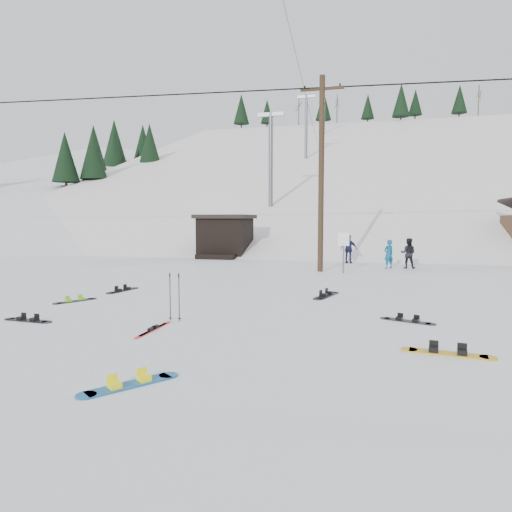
# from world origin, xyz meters

# --- Properties ---
(ground) EXTENTS (200.00, 200.00, 0.00)m
(ground) POSITION_xyz_m (0.00, 0.00, 0.00)
(ground) COLOR white
(ground) RESTS_ON ground
(ski_slope) EXTENTS (60.00, 85.24, 65.97)m
(ski_slope) POSITION_xyz_m (0.00, 55.00, -12.00)
(ski_slope) COLOR white
(ski_slope) RESTS_ON ground
(ridge_left) EXTENTS (47.54, 95.03, 58.38)m
(ridge_left) POSITION_xyz_m (-36.00, 48.00, -11.00)
(ridge_left) COLOR white
(ridge_left) RESTS_ON ground
(treeline_left) EXTENTS (20.00, 64.00, 10.00)m
(treeline_left) POSITION_xyz_m (-34.00, 40.00, 0.00)
(treeline_left) COLOR black
(treeline_left) RESTS_ON ground
(treeline_crest) EXTENTS (50.00, 6.00, 10.00)m
(treeline_crest) POSITION_xyz_m (0.00, 86.00, 0.00)
(treeline_crest) COLOR black
(treeline_crest) RESTS_ON ski_slope
(utility_pole) EXTENTS (2.00, 0.26, 9.00)m
(utility_pole) POSITION_xyz_m (2.00, 14.00, 4.68)
(utility_pole) COLOR #3A2819
(utility_pole) RESTS_ON ground
(trail_sign) EXTENTS (0.50, 0.09, 1.85)m
(trail_sign) POSITION_xyz_m (3.10, 13.58, 1.27)
(trail_sign) COLOR #595B60
(trail_sign) RESTS_ON ground
(lift_hut) EXTENTS (3.40, 4.10, 2.75)m
(lift_hut) POSITION_xyz_m (-5.00, 20.94, 1.36)
(lift_hut) COLOR black
(lift_hut) RESTS_ON ground
(lift_tower_near) EXTENTS (2.20, 0.36, 8.00)m
(lift_tower_near) POSITION_xyz_m (-4.00, 30.00, 7.86)
(lift_tower_near) COLOR #595B60
(lift_tower_near) RESTS_ON ski_slope
(lift_tower_mid) EXTENTS (2.20, 0.36, 8.00)m
(lift_tower_mid) POSITION_xyz_m (-4.00, 50.00, 14.36)
(lift_tower_mid) COLOR #595B60
(lift_tower_mid) RESTS_ON ski_slope
(lift_tower_far) EXTENTS (2.20, 0.36, 8.00)m
(lift_tower_far) POSITION_xyz_m (-4.00, 70.00, 20.86)
(lift_tower_far) COLOR #595B60
(lift_tower_far) RESTS_ON ski_slope
(hero_snowboard) EXTENTS (1.05, 1.33, 0.11)m
(hero_snowboard) POSITION_xyz_m (0.96, -1.53, 0.03)
(hero_snowboard) COLOR #185DA2
(hero_snowboard) RESTS_ON ground
(hero_skis) EXTENTS (0.09, 1.58, 0.08)m
(hero_skis) POSITION_xyz_m (-0.29, 1.64, 0.02)
(hero_skis) COLOR red
(hero_skis) RESTS_ON ground
(ski_poles) EXTENTS (0.32, 0.08, 1.16)m
(ski_poles) POSITION_xyz_m (-0.23, 2.66, 0.59)
(ski_poles) COLOR black
(ski_poles) RESTS_ON ground
(board_scatter_a) EXTENTS (1.37, 0.33, 0.10)m
(board_scatter_a) POSITION_xyz_m (-3.66, 1.72, 0.02)
(board_scatter_a) COLOR black
(board_scatter_a) RESTS_ON ground
(board_scatter_b) EXTENTS (0.48, 1.52, 0.11)m
(board_scatter_b) POSITION_xyz_m (-3.90, 6.43, 0.03)
(board_scatter_b) COLOR black
(board_scatter_b) RESTS_ON ground
(board_scatter_c) EXTENTS (0.76, 1.23, 0.09)m
(board_scatter_c) POSITION_xyz_m (-4.22, 4.29, 0.02)
(board_scatter_c) COLOR black
(board_scatter_c) RESTS_ON ground
(board_scatter_d) EXTENTS (1.27, 0.64, 0.09)m
(board_scatter_d) POSITION_xyz_m (5.25, 3.96, 0.02)
(board_scatter_d) COLOR black
(board_scatter_d) RESTS_ON ground
(board_scatter_e) EXTENTS (1.63, 0.48, 0.12)m
(board_scatter_e) POSITION_xyz_m (5.77, 1.34, 0.03)
(board_scatter_e) COLOR gold
(board_scatter_e) RESTS_ON ground
(board_scatter_f) EXTENTS (0.70, 1.66, 0.12)m
(board_scatter_f) POSITION_xyz_m (2.98, 7.12, 0.03)
(board_scatter_f) COLOR black
(board_scatter_f) RESTS_ON ground
(skier_teal) EXTENTS (0.63, 0.59, 1.44)m
(skier_teal) POSITION_xyz_m (5.16, 16.12, 0.72)
(skier_teal) COLOR navy
(skier_teal) RESTS_ON ground
(skier_dark) EXTENTS (0.82, 0.69, 1.52)m
(skier_dark) POSITION_xyz_m (6.10, 16.42, 0.76)
(skier_dark) COLOR black
(skier_dark) RESTS_ON ground
(skier_navy) EXTENTS (1.00, 0.61, 1.60)m
(skier_navy) POSITION_xyz_m (3.09, 18.34, 0.80)
(skier_navy) COLOR #19193E
(skier_navy) RESTS_ON ground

